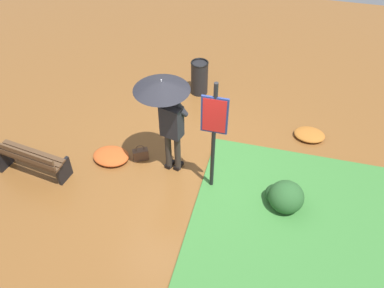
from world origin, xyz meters
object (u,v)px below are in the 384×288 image
(person_with_umbrella, at_px, (166,104))
(trash_bin, at_px, (199,77))
(info_sign_post, at_px, (214,127))
(handbag, at_px, (141,154))
(park_bench, at_px, (30,159))

(person_with_umbrella, bearing_deg, trash_bin, -89.14)
(person_with_umbrella, relative_size, trash_bin, 2.45)
(person_with_umbrella, height_order, trash_bin, person_with_umbrella)
(info_sign_post, distance_m, handbag, 2.04)
(info_sign_post, height_order, park_bench, info_sign_post)
(handbag, relative_size, trash_bin, 0.44)
(person_with_umbrella, xyz_separation_m, handbag, (0.62, -0.09, -1.42))
(info_sign_post, relative_size, handbag, 6.22)
(info_sign_post, bearing_deg, trash_bin, -72.07)
(info_sign_post, xyz_separation_m, handbag, (1.51, -0.35, -1.32))
(trash_bin, bearing_deg, info_sign_post, 107.93)
(park_bench, bearing_deg, info_sign_post, -170.68)
(trash_bin, bearing_deg, person_with_umbrella, 90.86)
(info_sign_post, relative_size, trash_bin, 2.76)
(info_sign_post, bearing_deg, person_with_umbrella, -16.79)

